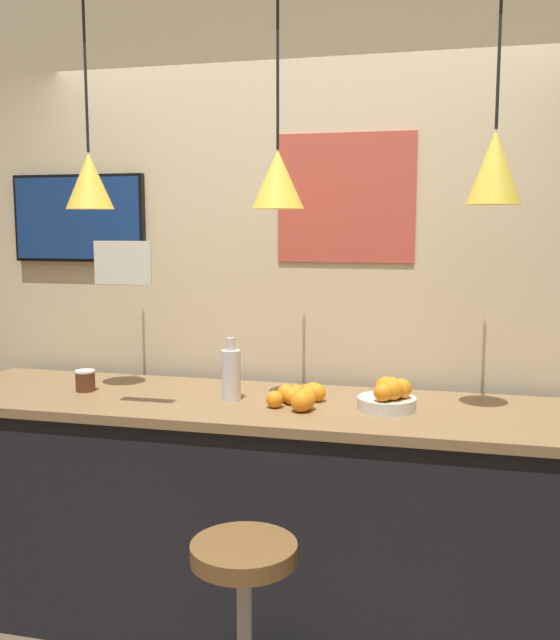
{
  "coord_description": "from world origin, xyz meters",
  "views": [
    {
      "loc": [
        0.7,
        -2.19,
        1.75
      ],
      "look_at": [
        0.0,
        0.65,
        1.36
      ],
      "focal_mm": 40.0,
      "sensor_mm": 36.0,
      "label": 1
    }
  ],
  "objects_px": {
    "fruit_bowl": "(389,396)",
    "spread_jar": "(85,381)",
    "bar_stool": "(244,623)",
    "mounted_tv": "(78,218)",
    "juice_bottle": "(231,374)"
  },
  "relations": [
    {
      "from": "bar_stool",
      "to": "mounted_tv",
      "type": "distance_m",
      "value": 2.14
    },
    {
      "from": "fruit_bowl",
      "to": "mounted_tv",
      "type": "distance_m",
      "value": 1.81
    },
    {
      "from": "fruit_bowl",
      "to": "spread_jar",
      "type": "relative_size",
      "value": 2.51
    },
    {
      "from": "bar_stool",
      "to": "spread_jar",
      "type": "height_order",
      "value": "spread_jar"
    },
    {
      "from": "mounted_tv",
      "to": "juice_bottle",
      "type": "bearing_deg",
      "value": -24.9
    },
    {
      "from": "bar_stool",
      "to": "spread_jar",
      "type": "bearing_deg",
      "value": 142.84
    },
    {
      "from": "bar_stool",
      "to": "mounted_tv",
      "type": "xyz_separation_m",
      "value": [
        -1.21,
        1.16,
        1.33
      ]
    },
    {
      "from": "fruit_bowl",
      "to": "spread_jar",
      "type": "distance_m",
      "value": 1.35
    },
    {
      "from": "spread_jar",
      "to": "fruit_bowl",
      "type": "bearing_deg",
      "value": -0.39
    },
    {
      "from": "bar_stool",
      "to": "fruit_bowl",
      "type": "distance_m",
      "value": 1.03
    },
    {
      "from": "juice_bottle",
      "to": "spread_jar",
      "type": "bearing_deg",
      "value": -180.0
    },
    {
      "from": "juice_bottle",
      "to": "mounted_tv",
      "type": "xyz_separation_m",
      "value": [
        -0.94,
        0.44,
        0.66
      ]
    },
    {
      "from": "juice_bottle",
      "to": "bar_stool",
      "type": "bearing_deg",
      "value": -69.42
    },
    {
      "from": "spread_jar",
      "to": "bar_stool",
      "type": "bearing_deg",
      "value": -37.16
    },
    {
      "from": "bar_stool",
      "to": "juice_bottle",
      "type": "xyz_separation_m",
      "value": [
        -0.27,
        0.73,
        0.67
      ]
    }
  ]
}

